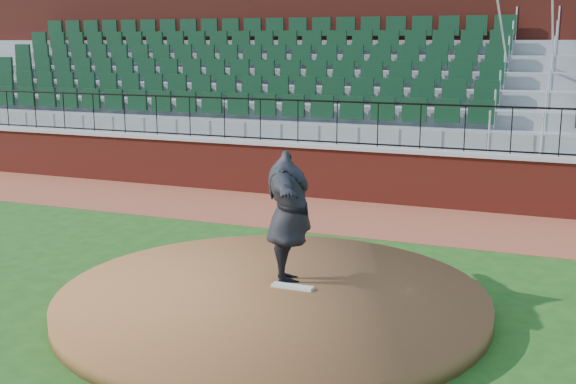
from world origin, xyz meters
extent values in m
plane|color=#1E4D16|center=(0.00, 0.00, 0.00)|extent=(90.00, 90.00, 0.00)
cube|color=brown|center=(0.00, 5.40, 0.01)|extent=(34.00, 3.20, 0.01)
cube|color=maroon|center=(0.00, 7.00, 0.60)|extent=(34.00, 0.35, 1.20)
cube|color=#B7B7B7|center=(0.00, 7.00, 1.25)|extent=(34.00, 0.45, 0.10)
cube|color=maroon|center=(0.00, 12.52, 2.75)|extent=(34.00, 0.50, 5.50)
cylinder|color=brown|center=(0.45, -0.21, 0.12)|extent=(5.99, 5.99, 0.25)
cube|color=silver|center=(0.66, 0.03, 0.27)|extent=(0.60, 0.15, 0.04)
imported|color=black|center=(0.48, 0.33, 1.21)|extent=(1.61, 2.39, 1.91)
camera|label=1|loc=(4.22, -9.01, 3.66)|focal=45.10mm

